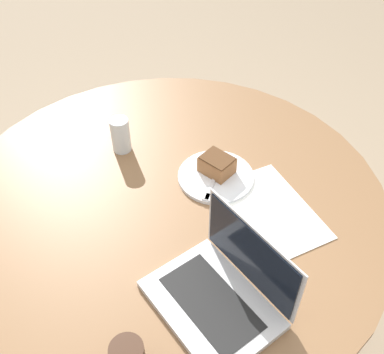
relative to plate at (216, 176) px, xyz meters
The scene contains 8 objects.
ground_plane 0.79m from the plate, 124.44° to the left, with size 12.00×12.00×0.00m, color gray.
dining_table 0.22m from the plate, 124.44° to the left, with size 1.32×1.32×0.76m.
paper_document 0.20m from the plate, 129.26° to the right, with size 0.42×0.40×0.00m.
plate is the anchor object (origin of this frame).
cake_slice 0.04m from the plate, ahead, with size 0.12×0.12×0.06m.
fork 0.05m from the plate, behind, with size 0.17×0.05×0.00m.
water_glass 0.34m from the plate, 73.02° to the left, with size 0.06×0.06×0.12m.
laptop 0.43m from the plate, behind, with size 0.39×0.38×0.21m.
Camera 1 is at (-0.92, -0.19, 1.74)m, focal length 42.00 mm.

